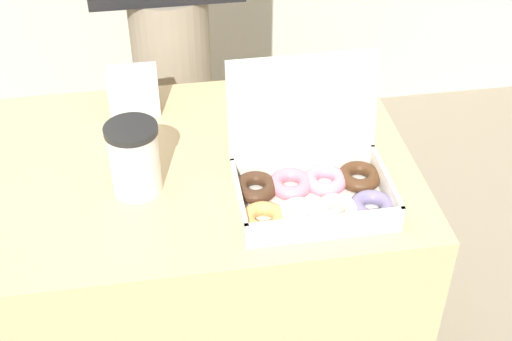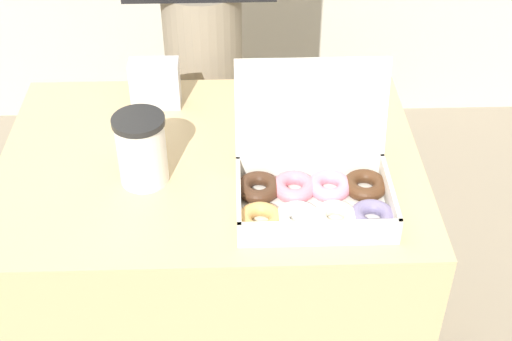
% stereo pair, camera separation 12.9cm
% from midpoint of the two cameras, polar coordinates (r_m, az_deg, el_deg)
% --- Properties ---
extents(table, '(0.88, 0.63, 0.71)m').
position_cam_midpoint_polar(table, '(1.72, -1.06, -8.52)').
color(table, tan).
rests_on(table, ground_plane).
extents(donut_box, '(0.31, 0.24, 0.25)m').
position_cam_midpoint_polar(donut_box, '(1.35, 7.39, -1.66)').
color(donut_box, white).
rests_on(donut_box, table).
extents(coffee_cup, '(0.10, 0.10, 0.15)m').
position_cam_midpoint_polar(coffee_cup, '(1.39, -6.53, 1.59)').
color(coffee_cup, silver).
rests_on(coffee_cup, table).
extents(napkin_holder, '(0.11, 0.05, 0.11)m').
position_cam_midpoint_polar(napkin_holder, '(1.62, -5.82, 6.85)').
color(napkin_holder, silver).
rests_on(napkin_holder, table).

